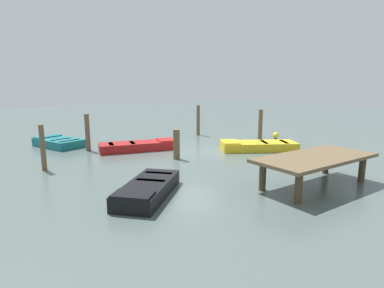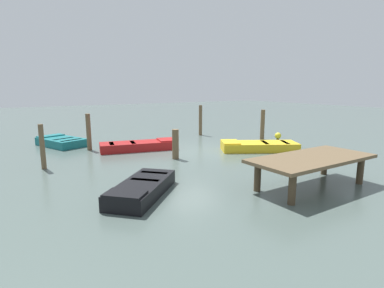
# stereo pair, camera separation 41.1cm
# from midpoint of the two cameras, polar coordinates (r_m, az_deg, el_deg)

# --- Properties ---
(ground_plane) EXTENTS (80.00, 80.00, 0.00)m
(ground_plane) POSITION_cam_midpoint_polar(r_m,az_deg,el_deg) (14.48, 0.81, -1.36)
(ground_plane) COLOR #4C5B56
(dock_segment) EXTENTS (4.03, 1.83, 0.95)m
(dock_segment) POSITION_cam_midpoint_polar(r_m,az_deg,el_deg) (9.92, 22.64, -2.95)
(dock_segment) COLOR brown
(dock_segment) RESTS_ON ground_plane
(rowboat_black) EXTENTS (2.75, 2.74, 0.46)m
(rowboat_black) POSITION_cam_midpoint_polar(r_m,az_deg,el_deg) (8.70, -8.02, -8.23)
(rowboat_black) COLOR black
(rowboat_black) RESTS_ON ground_plane
(rowboat_yellow) EXTENTS (3.77, 2.91, 0.46)m
(rowboat_yellow) POSITION_cam_midpoint_polar(r_m,az_deg,el_deg) (14.99, 13.12, -0.38)
(rowboat_yellow) COLOR gold
(rowboat_yellow) RESTS_ON ground_plane
(rowboat_red) EXTENTS (3.76, 1.93, 0.46)m
(rowboat_red) POSITION_cam_midpoint_polar(r_m,az_deg,el_deg) (14.91, -9.12, -0.30)
(rowboat_red) COLOR maroon
(rowboat_red) RESTS_ON ground_plane
(rowboat_teal) EXTENTS (2.31, 2.96, 0.46)m
(rowboat_teal) POSITION_cam_midpoint_polar(r_m,az_deg,el_deg) (17.11, -22.68, 0.41)
(rowboat_teal) COLOR #14666B
(rowboat_teal) RESTS_ON ground_plane
(mooring_piling_center) EXTENTS (0.24, 0.24, 1.73)m
(mooring_piling_center) POSITION_cam_midpoint_polar(r_m,az_deg,el_deg) (18.14, 13.71, 3.55)
(mooring_piling_center) COLOR brown
(mooring_piling_center) RESTS_ON ground_plane
(mooring_piling_far_right) EXTENTS (0.28, 0.28, 1.26)m
(mooring_piling_far_right) POSITION_cam_midpoint_polar(r_m,az_deg,el_deg) (12.85, -2.21, -0.04)
(mooring_piling_far_right) COLOR brown
(mooring_piling_far_right) RESTS_ON ground_plane
(mooring_piling_mid_right) EXTENTS (0.18, 0.18, 1.68)m
(mooring_piling_mid_right) POSITION_cam_midpoint_polar(r_m,az_deg,el_deg) (12.42, -25.41, -0.47)
(mooring_piling_mid_right) COLOR brown
(mooring_piling_mid_right) RESTS_ON ground_plane
(mooring_piling_far_left) EXTENTS (0.21, 0.21, 1.89)m
(mooring_piling_far_left) POSITION_cam_midpoint_polar(r_m,az_deg,el_deg) (19.21, 2.21, 4.47)
(mooring_piling_far_left) COLOR brown
(mooring_piling_far_left) RESTS_ON ground_plane
(mooring_piling_near_left) EXTENTS (0.22, 0.22, 1.76)m
(mooring_piling_near_left) POSITION_cam_midpoint_polar(r_m,az_deg,el_deg) (15.36, -18.08, 2.15)
(mooring_piling_near_left) COLOR brown
(mooring_piling_near_left) RESTS_ON ground_plane
(marker_buoy) EXTENTS (0.36, 0.36, 0.48)m
(marker_buoy) POSITION_cam_midpoint_polar(r_m,az_deg,el_deg) (17.92, 16.44, 1.46)
(marker_buoy) COLOR #262626
(marker_buoy) RESTS_ON ground_plane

